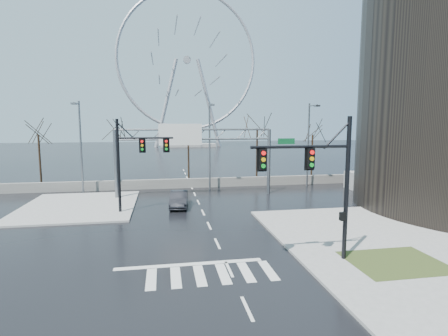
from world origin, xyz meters
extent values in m
plane|color=black|center=(0.00, 0.00, 0.00)|extent=(260.00, 260.00, 0.00)
cube|color=gray|center=(10.00, 2.00, 0.07)|extent=(12.00, 10.00, 0.15)
cube|color=gray|center=(-11.00, 12.00, 0.07)|extent=(10.00, 12.00, 0.15)
cube|color=#2C3D19|center=(9.00, -5.00, 0.15)|extent=(5.00, 4.00, 0.02)
cube|color=slate|center=(0.00, 20.00, 0.55)|extent=(52.00, 0.50, 1.10)
cylinder|color=black|center=(6.50, -4.00, 4.00)|extent=(0.24, 0.24, 8.00)
cylinder|color=black|center=(3.80, -4.00, 6.40)|extent=(5.40, 0.16, 0.16)
cube|color=black|center=(4.30, -4.15, 5.80)|extent=(0.35, 0.28, 1.05)
cube|color=black|center=(1.70, -4.15, 5.80)|extent=(0.35, 0.28, 1.05)
cylinder|color=black|center=(-7.00, 9.00, 4.00)|extent=(0.24, 0.24, 8.00)
cylinder|color=black|center=(-4.70, 9.00, 6.40)|extent=(4.60, 0.16, 0.16)
cube|color=black|center=(-5.00, 8.85, 5.80)|extent=(0.35, 0.28, 1.05)
cube|color=black|center=(-3.00, 8.85, 5.80)|extent=(0.35, 0.28, 1.05)
cylinder|color=slate|center=(-8.00, 15.00, 3.50)|extent=(0.36, 0.36, 7.00)
cylinder|color=slate|center=(8.00, 15.00, 3.50)|extent=(0.36, 0.36, 7.00)
cylinder|color=slate|center=(0.00, 15.00, 7.00)|extent=(16.00, 0.20, 0.20)
cylinder|color=slate|center=(0.00, 15.00, 6.00)|extent=(16.00, 0.20, 0.20)
cube|color=#094922|center=(-1.50, 14.85, 6.50)|extent=(4.20, 0.10, 2.00)
cube|color=silver|center=(-1.50, 14.79, 6.50)|extent=(4.40, 0.02, 2.20)
cylinder|color=slate|center=(-12.00, 18.50, 5.00)|extent=(0.20, 0.20, 10.00)
cylinder|color=slate|center=(-12.00, 17.40, 9.70)|extent=(0.12, 2.20, 0.12)
cube|color=slate|center=(-12.00, 16.40, 9.60)|extent=(0.50, 0.70, 0.18)
cylinder|color=slate|center=(2.00, 18.50, 5.00)|extent=(0.20, 0.20, 10.00)
cylinder|color=slate|center=(2.00, 17.40, 9.70)|extent=(0.12, 2.20, 0.12)
cube|color=slate|center=(2.00, 16.40, 9.60)|extent=(0.50, 0.70, 0.18)
cylinder|color=slate|center=(14.00, 18.50, 5.00)|extent=(0.20, 0.20, 10.00)
cylinder|color=slate|center=(14.00, 17.40, 9.70)|extent=(0.12, 2.20, 0.12)
cube|color=slate|center=(14.00, 16.40, 9.60)|extent=(0.50, 0.70, 0.18)
cylinder|color=black|center=(-18.00, 24.00, 3.15)|extent=(0.24, 0.24, 6.30)
cylinder|color=black|center=(-9.00, 23.50, 3.38)|extent=(0.24, 0.24, 6.75)
cylinder|color=black|center=(0.00, 24.50, 2.93)|extent=(0.24, 0.24, 5.85)
cylinder|color=black|center=(9.00, 23.50, 3.51)|extent=(0.24, 0.24, 7.02)
cylinder|color=black|center=(17.00, 24.00, 3.06)|extent=(0.24, 0.24, 6.12)
cube|color=gray|center=(5.00, 95.00, 0.50)|extent=(18.00, 6.00, 1.00)
torus|color=#B2B2B7|center=(5.00, 95.00, 28.00)|extent=(45.00, 1.00, 45.00)
cylinder|color=#B2B2B7|center=(5.00, 95.00, 28.00)|extent=(2.40, 1.50, 2.40)
cylinder|color=#B2B2B7|center=(-2.00, 95.00, 14.00)|extent=(8.28, 1.20, 28.82)
cylinder|color=#B2B2B7|center=(12.00, 95.00, 14.00)|extent=(8.28, 1.20, 28.82)
imported|color=black|center=(-1.95, 10.43, 0.72)|extent=(1.95, 4.51, 1.44)
camera|label=1|loc=(-3.30, -21.22, 7.60)|focal=28.00mm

